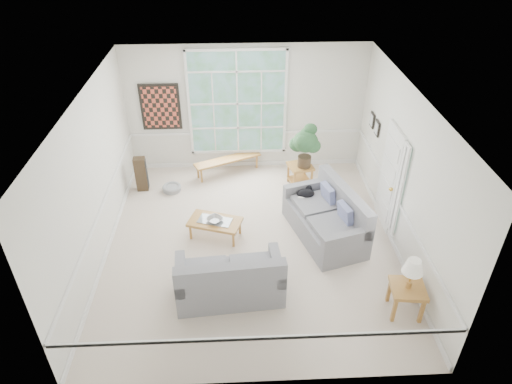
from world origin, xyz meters
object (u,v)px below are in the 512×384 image
coffee_table (215,228)px  loveseat_right (325,214)px  side_table (405,299)px  loveseat_front (229,273)px  end_table (300,175)px

coffee_table → loveseat_right: bearing=15.9°
loveseat_right → side_table: bearing=-81.0°
side_table → coffee_table: bearing=146.1°
loveseat_front → end_table: (1.60, 3.36, -0.22)m
loveseat_right → side_table: 2.23m
loveseat_front → coffee_table: bearing=95.6°
coffee_table → side_table: (3.10, -2.08, 0.08)m
loveseat_right → loveseat_front: (-1.84, -1.48, -0.04)m
loveseat_right → side_table: loveseat_right is taller
loveseat_front → coffee_table: (-0.29, 1.56, -0.29)m
loveseat_front → loveseat_right: bearing=33.9°
side_table → end_table: bearing=107.2°
coffee_table → loveseat_front: bearing=-61.4°
loveseat_front → end_table: 3.73m
end_table → loveseat_right: bearing=-82.8°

